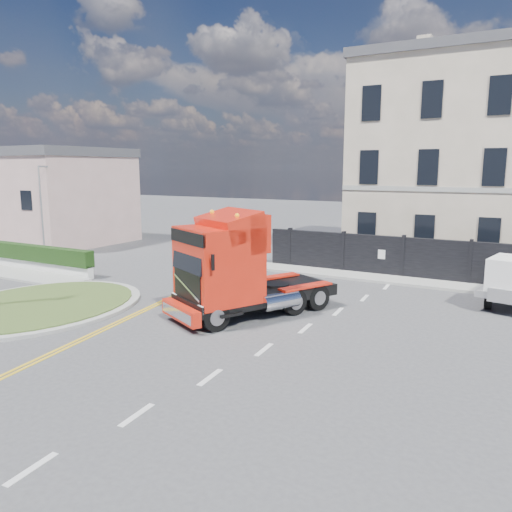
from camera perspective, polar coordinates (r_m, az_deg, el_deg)
The scene contains 11 objects.
ground at distance 18.48m, azimuth -2.34°, elevation -6.55°, with size 120.00×120.00×0.00m, color #424244.
traffic_island at distance 20.89m, azimuth -23.61°, elevation -5.21°, with size 6.80×6.80×0.17m.
hedge_wall at distance 28.10m, azimuth -23.98°, elevation -0.11°, with size 8.00×0.55×1.35m.
pavement_side at distance 27.58m, azimuth -25.69°, elevation -1.87°, with size 8.50×1.80×0.10m, color #999993.
seaside_bldg_pink at distance 37.94m, azimuth -21.68°, elevation 5.92°, with size 8.00×8.00×6.00m, color beige.
seaside_bldg_cream at distance 45.53m, azimuth -26.17°, elevation 5.55°, with size 9.00×8.00×5.00m, color white.
hoarding_fence at distance 24.66m, azimuth 22.23°, elevation -0.69°, with size 18.80×0.25×2.00m.
georgian_building at distance 31.80m, azimuth 23.45°, elevation 10.14°, with size 12.30×10.30×12.80m.
pavement_far at distance 24.03m, azimuth 20.52°, elevation -3.13°, with size 20.00×1.60×0.12m, color #999993.
truck at distance 17.63m, azimuth -2.61°, elevation -1.78°, with size 4.85×6.57×3.71m.
lamppost_slim at distance 31.98m, azimuth -23.35°, elevation 5.55°, with size 0.22×0.45×5.44m.
Camera 1 is at (9.18, -15.14, 5.28)m, focal length 35.00 mm.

